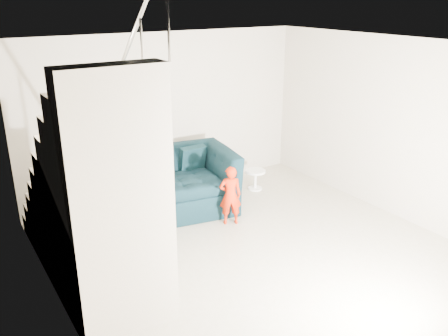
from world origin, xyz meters
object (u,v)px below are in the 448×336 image
Objects in this scene: toddler at (230,195)px; staircase at (94,212)px; armchair at (186,180)px; side_table at (255,177)px.

staircase is at bearing 37.54° from toddler.
armchair is 0.40× the size of staircase.
armchair is 0.89m from toddler.
armchair is at bearing -47.11° from toddler.
side_table is (1.38, 0.02, -0.24)m from armchair.
toddler is (0.29, -0.84, -0.02)m from armchair.
toddler is 1.42m from side_table.
staircase is at bearing -157.08° from side_table.
side_table is at bearing 22.92° from staircase.
armchair is 2.38m from staircase.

